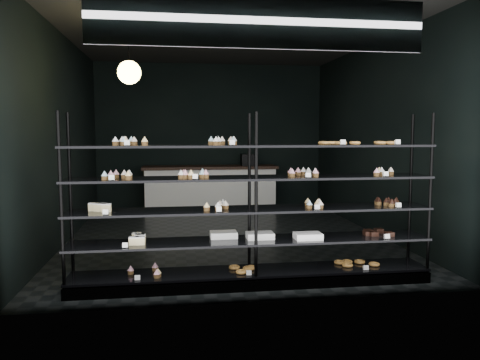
{
  "coord_description": "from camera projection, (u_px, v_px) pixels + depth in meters",
  "views": [
    {
      "loc": [
        -0.86,
        -7.47,
        1.7
      ],
      "look_at": [
        -0.05,
        -1.9,
        1.12
      ],
      "focal_mm": 35.0,
      "sensor_mm": 36.0,
      "label": 1
    }
  ],
  "objects": [
    {
      "name": "pendant_lamp",
      "position": [
        129.0,
        72.0,
        5.9
      ],
      "size": [
        0.29,
        0.29,
        0.88
      ],
      "color": "black",
      "rests_on": "room"
    },
    {
      "name": "display_shelf",
      "position": [
        251.0,
        229.0,
        5.17
      ],
      "size": [
        4.0,
        0.5,
        1.91
      ],
      "color": "black",
      "rests_on": "room"
    },
    {
      "name": "room",
      "position": [
        226.0,
        138.0,
        7.49
      ],
      "size": [
        5.01,
        6.01,
        3.2
      ],
      "color": "black",
      "rests_on": "ground"
    },
    {
      "name": "service_counter",
      "position": [
        211.0,
        188.0,
        10.05
      ],
      "size": [
        2.86,
        0.65,
        1.23
      ],
      "color": "white",
      "rests_on": "room"
    },
    {
      "name": "signage",
      "position": [
        260.0,
        22.0,
        4.49
      ],
      "size": [
        3.3,
        0.05,
        0.5
      ],
      "color": "#0D1341",
      "rests_on": "room"
    }
  ]
}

